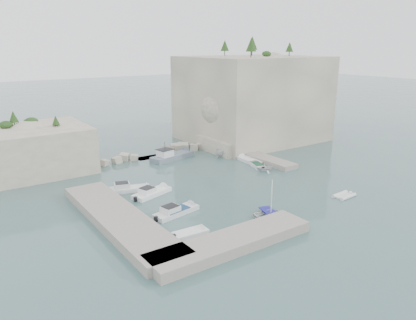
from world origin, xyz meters
TOP-DOWN VIEW (x-y plane):
  - ground at (0.00, 0.00)m, footprint 400.00×400.00m
  - cliff_east at (23.00, 23.00)m, footprint 26.00×22.00m
  - cliff_terrace at (13.00, 18.00)m, footprint 8.00×10.00m
  - outcrop_west at (-20.00, 25.00)m, footprint 16.00×14.00m
  - quay_west at (-17.00, -1.00)m, footprint 5.00×24.00m
  - quay_south at (-10.00, -12.50)m, footprint 18.00×4.00m
  - ledge_east at (13.50, 10.00)m, footprint 3.00×16.00m
  - breakwater at (-1.00, 22.00)m, footprint 28.00×3.00m
  - motorboat_b at (-9.85, 4.94)m, footprint 6.50×3.78m
  - motorboat_d at (-10.38, -2.34)m, footprint 6.66×3.07m
  - motorboat_e at (-12.03, -8.09)m, footprint 4.19×1.91m
  - motorboat_a at (-11.78, 8.13)m, footprint 6.63×3.77m
  - rowboat at (-1.67, -9.27)m, footprint 4.75×3.92m
  - inflatable_dinghy at (10.67, -10.10)m, footprint 3.42×1.82m
  - tender_east_a at (9.69, 4.12)m, footprint 3.60×3.38m
  - tender_east_b at (10.18, 6.42)m, footprint 2.70×4.59m
  - tender_east_c at (11.03, 9.63)m, footprint 2.17×5.74m
  - tender_east_d at (10.13, 15.18)m, footprint 4.84×2.34m
  - work_boat at (1.21, 18.73)m, footprint 9.27×4.47m
  - rowboat_mast at (-1.67, -9.27)m, footprint 0.10×0.10m
  - vegetation at (17.83, 24.40)m, footprint 53.48×13.88m

SIDE VIEW (x-z plane):
  - ground at x=0.00m, z-range 0.00..0.00m
  - motorboat_b at x=-9.85m, z-range -0.70..0.70m
  - motorboat_d at x=-10.38m, z-range -0.70..0.70m
  - motorboat_e at x=-12.03m, z-range -0.35..0.35m
  - motorboat_a at x=-11.78m, z-range -0.70..0.70m
  - rowboat at x=-1.67m, z-range -0.43..0.43m
  - inflatable_dinghy at x=10.67m, z-range -0.22..0.22m
  - tender_east_a at x=9.69m, z-range -0.76..0.76m
  - tender_east_b at x=10.18m, z-range -0.35..0.35m
  - tender_east_c at x=11.03m, z-range -0.35..0.35m
  - tender_east_d at x=10.13m, z-range -0.90..0.90m
  - work_boat at x=1.21m, z-range -1.10..1.10m
  - ledge_east at x=13.50m, z-range 0.00..0.80m
  - quay_west at x=-17.00m, z-range 0.00..1.10m
  - quay_south at x=-10.00m, z-range 0.00..1.10m
  - breakwater at x=-1.00m, z-range 0.00..1.40m
  - cliff_terrace at x=13.00m, z-range 0.00..2.50m
  - rowboat_mast at x=-1.67m, z-range 0.43..4.63m
  - outcrop_west at x=-20.00m, z-range 0.00..7.00m
  - cliff_east at x=23.00m, z-range 0.00..17.00m
  - vegetation at x=17.83m, z-range 11.23..24.63m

